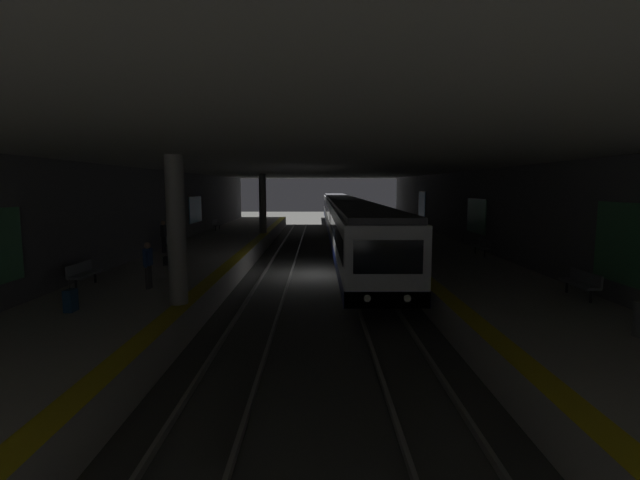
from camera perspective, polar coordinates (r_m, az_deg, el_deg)
The scene contains 20 objects.
ground_plane at distance 23.94m, azimuth -0.12°, elevation -4.42°, with size 120.00×120.00×0.00m, color #42423F.
track_left at distance 24.03m, azimuth 5.14°, elevation -4.21°, with size 60.00×1.53×0.16m.
track_right at distance 24.02m, azimuth -5.39°, elevation -4.21°, with size 60.00×1.53×0.16m.
platform_left at distance 24.74m, azimuth 15.25°, elevation -3.06°, with size 60.00×5.30×1.06m.
platform_right at distance 24.72m, azimuth -15.51°, elevation -3.07°, with size 60.00×5.30×1.06m.
wall_left at distance 25.41m, azimuth 21.72°, elevation 2.13°, with size 60.00×0.56×5.60m.
wall_right at distance 25.37m, azimuth -22.01°, elevation 2.11°, with size 60.00×0.56×5.60m.
ceiling_slab at distance 23.51m, azimuth -0.13°, elevation 9.59°, with size 60.00×19.40×0.40m.
pillar_near at distance 14.35m, azimuth -17.72°, elevation 1.16°, with size 0.56×0.56×4.55m.
pillar_far at distance 35.21m, azimuth -7.27°, elevation 4.58°, with size 0.56×0.56×4.55m.
metro_train at distance 40.54m, azimuth 2.96°, elevation 3.06°, with size 52.36×2.83×3.49m.
bench_left_near at distance 16.99m, azimuth 30.18°, elevation -4.58°, with size 1.70×0.47×0.86m.
bench_left_mid at distance 25.07m, azimuth 19.78°, elevation -0.67°, with size 1.70×0.47×0.86m.
bench_right_near at distance 18.40m, azimuth -27.79°, elevation -3.64°, with size 1.70×0.47×0.86m.
bench_right_mid at distance 27.25m, azimuth -18.38°, elevation -0.04°, with size 1.70×0.47×0.86m.
bench_right_far at distance 38.45m, azimuth -12.99°, elevation 2.03°, with size 1.70×0.47×0.86m.
person_waiting_near at distance 26.07m, azimuth -19.19°, elevation 0.58°, with size 0.60×0.24×1.74m.
person_walking_mid at distance 17.02m, azimuth -20.93°, elevation -2.80°, with size 0.60×0.23×1.66m.
suitcase_rolling at distance 15.00m, azimuth -29.02°, elevation -6.71°, with size 0.41×0.25×0.94m.
backpack_on_floor at distance 21.91m, azimuth -18.88°, elevation -2.51°, with size 0.30×0.20×0.40m.
Camera 1 is at (-23.48, 0.03, 4.65)m, focal length 25.29 mm.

